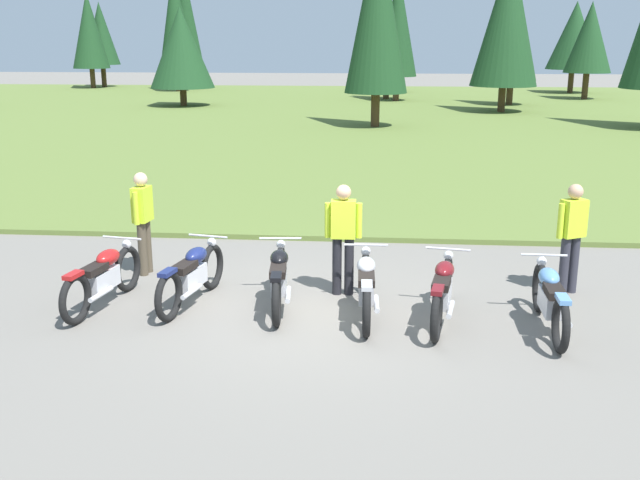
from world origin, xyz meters
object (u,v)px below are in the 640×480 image
motorcycle_maroon (443,291)px  rider_near_row_end (143,217)px  motorcycle_red (103,277)px  motorcycle_black (279,278)px  motorcycle_silver (366,286)px  rider_with_back_turned (343,233)px  motorcycle_sky_blue (550,299)px  rider_checking_bike (572,232)px  motorcycle_navy (192,275)px

motorcycle_maroon → rider_near_row_end: bearing=159.6°
motorcycle_red → motorcycle_black: size_ratio=0.99×
motorcycle_black → motorcycle_silver: (1.24, -0.25, 0.00)m
rider_near_row_end → rider_with_back_turned: same height
motorcycle_sky_blue → rider_checking_bike: rider_checking_bike is taller
motorcycle_maroon → motorcycle_sky_blue: bearing=-8.1°
motorcycle_navy → rider_checking_bike: rider_checking_bike is taller
motorcycle_red → motorcycle_black: 2.51m
motorcycle_silver → rider_with_back_turned: rider_with_back_turned is taller
motorcycle_silver → rider_near_row_end: size_ratio=1.26×
rider_checking_bike → motorcycle_navy: bearing=-170.4°
motorcycle_silver → motorcycle_sky_blue: bearing=-7.2°
motorcycle_black → rider_near_row_end: 2.80m
motorcycle_maroon → rider_checking_bike: (1.97, 1.34, 0.51)m
motorcycle_maroon → motorcycle_red: bearing=177.7°
motorcycle_sky_blue → rider_with_back_turned: 3.06m
motorcycle_red → motorcycle_maroon: size_ratio=1.00×
motorcycle_silver → rider_with_back_turned: bearing=112.4°
motorcycle_red → motorcycle_maroon: (4.77, -0.19, 0.00)m
motorcycle_silver → rider_near_row_end: bearing=155.8°
motorcycle_silver → motorcycle_sky_blue: (2.40, -0.30, 0.00)m
motorcycle_maroon → rider_checking_bike: size_ratio=1.25×
rider_near_row_end → rider_with_back_turned: 3.34m
motorcycle_red → rider_near_row_end: bearing=85.7°
motorcycle_red → rider_near_row_end: 1.62m
rider_with_back_turned → rider_checking_bike: bearing=5.7°
motorcycle_black → rider_with_back_turned: bearing=36.1°
motorcycle_sky_blue → rider_with_back_turned: size_ratio=1.26×
motorcycle_silver → rider_checking_bike: size_ratio=1.26×
motorcycle_navy → motorcycle_maroon: 3.56m
rider_checking_bike → motorcycle_black: bearing=-167.1°
motorcycle_maroon → rider_near_row_end: rider_near_row_end is taller
motorcycle_navy → rider_near_row_end: 1.80m
rider_with_back_turned → rider_near_row_end: bearing=167.3°
motorcycle_silver → rider_near_row_end: (-3.62, 1.62, 0.51)m
motorcycle_black → rider_with_back_turned: size_ratio=1.26×
motorcycle_black → motorcycle_silver: bearing=-11.6°
motorcycle_maroon → rider_checking_bike: bearing=34.1°
motorcycle_sky_blue → motorcycle_silver: bearing=172.8°
motorcycle_black → motorcycle_sky_blue: same height
motorcycle_black → motorcycle_silver: same height
motorcycle_sky_blue → motorcycle_maroon: bearing=171.9°
rider_near_row_end → rider_with_back_turned: size_ratio=1.00×
motorcycle_silver → rider_near_row_end: 4.00m
motorcycle_maroon → motorcycle_sky_blue: 1.39m
motorcycle_red → motorcycle_navy: size_ratio=1.00×
rider_near_row_end → motorcycle_maroon: bearing=-20.4°
motorcycle_navy → rider_with_back_turned: (2.14, 0.59, 0.51)m
motorcycle_black → motorcycle_silver: size_ratio=1.00×
motorcycle_red → motorcycle_black: bearing=3.8°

